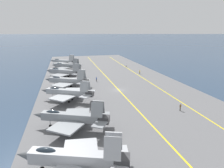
# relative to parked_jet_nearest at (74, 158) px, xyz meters

# --- Properties ---
(ground_plane) EXTENTS (2000.00, 2000.00, 0.00)m
(ground_plane) POSITION_rel_parked_jet_nearest_xyz_m (36.95, -16.51, -2.77)
(ground_plane) COLOR navy
(carrier_deck) EXTENTS (185.80, 50.93, 0.40)m
(carrier_deck) POSITION_rel_parked_jet_nearest_xyz_m (36.95, -16.51, -2.57)
(carrier_deck) COLOR slate
(carrier_deck) RESTS_ON ground
(deck_stripe_foul_line) EXTENTS (167.19, 3.78, 0.01)m
(deck_stripe_foul_line) POSITION_rel_parked_jet_nearest_xyz_m (36.95, -30.52, -2.37)
(deck_stripe_foul_line) COLOR yellow
(deck_stripe_foul_line) RESTS_ON carrier_deck
(deck_stripe_centerline) EXTENTS (167.22, 0.36, 0.01)m
(deck_stripe_centerline) POSITION_rel_parked_jet_nearest_xyz_m (36.95, -16.51, -2.37)
(deck_stripe_centerline) COLOR yellow
(deck_stripe_centerline) RESTS_ON carrier_deck
(parked_jet_nearest) EXTENTS (12.46, 16.06, 6.33)m
(parked_jet_nearest) POSITION_rel_parked_jet_nearest_xyz_m (0.00, 0.00, 0.00)
(parked_jet_nearest) COLOR #A8AAAF
(parked_jet_nearest) RESTS_ON carrier_deck
(parked_jet_second) EXTENTS (12.16, 15.79, 6.16)m
(parked_jet_second) POSITION_rel_parked_jet_nearest_xyz_m (13.01, -0.36, 0.20)
(parked_jet_second) COLOR gray
(parked_jet_second) RESTS_ON carrier_deck
(parked_jet_third) EXTENTS (12.40, 15.52, 6.09)m
(parked_jet_third) POSITION_rel_parked_jet_nearest_xyz_m (29.79, 0.06, 0.25)
(parked_jet_third) COLOR #9EA3A8
(parked_jet_third) RESTS_ON carrier_deck
(parked_jet_fourth) EXTENTS (13.08, 15.87, 6.45)m
(parked_jet_fourth) POSITION_rel_parked_jet_nearest_xyz_m (43.75, -0.02, 0.15)
(parked_jet_fourth) COLOR #93999E
(parked_jet_fourth) RESTS_ON carrier_deck
(parked_jet_fifth) EXTENTS (13.81, 16.76, 5.95)m
(parked_jet_fifth) POSITION_rel_parked_jet_nearest_xyz_m (59.85, 0.72, -0.03)
(parked_jet_fifth) COLOR gray
(parked_jet_fifth) RESTS_ON carrier_deck
(parked_jet_sixth) EXTENTS (12.84, 15.11, 6.16)m
(parked_jet_sixth) POSITION_rel_parked_jet_nearest_xyz_m (74.19, -0.38, 0.13)
(parked_jet_sixth) COLOR gray
(parked_jet_sixth) RESTS_ON carrier_deck
(parked_jet_seventh) EXTENTS (13.61, 15.61, 6.16)m
(parked_jet_seventh) POSITION_rel_parked_jet_nearest_xyz_m (88.91, 0.98, 0.07)
(parked_jet_seventh) COLOR #9EA3A8
(parked_jet_seventh) RESTS_ON carrier_deck
(crew_blue_vest) EXTENTS (0.27, 0.39, 1.73)m
(crew_blue_vest) POSITION_rel_parked_jet_nearest_xyz_m (49.87, -11.15, -1.42)
(crew_blue_vest) COLOR #232328
(crew_blue_vest) RESTS_ON carrier_deck
(crew_brown_vest) EXTENTS (0.45, 0.46, 1.80)m
(crew_brown_vest) POSITION_rel_parked_jet_nearest_xyz_m (16.43, -26.59, -1.38)
(crew_brown_vest) COLOR #383328
(crew_brown_vest) RESTS_ON carrier_deck
(crew_yellow_vest) EXTENTS (0.42, 0.46, 1.82)m
(crew_yellow_vest) POSITION_rel_parked_jet_nearest_xyz_m (58.58, -32.27, -1.37)
(crew_yellow_vest) COLOR #383328
(crew_yellow_vest) RESTS_ON carrier_deck
(crew_white_vest) EXTENTS (0.38, 0.45, 1.65)m
(crew_white_vest) POSITION_rel_parked_jet_nearest_xyz_m (76.31, -31.50, -1.47)
(crew_white_vest) COLOR #232328
(crew_white_vest) RESTS_ON carrier_deck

